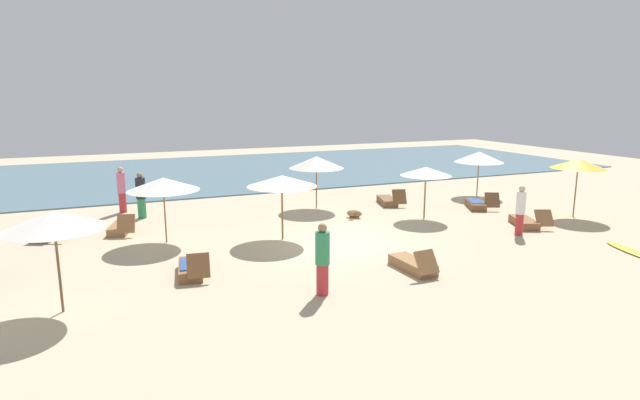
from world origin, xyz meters
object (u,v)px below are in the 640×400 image
(lounger_4, at_px, (51,233))
(umbrella_4, at_px, (163,184))
(umbrella_6, at_px, (282,181))
(person_3, at_px, (322,259))
(umbrella_1, at_px, (426,171))
(umbrella_8, at_px, (578,164))
(umbrella_7, at_px, (54,220))
(lounger_1, at_px, (121,228))
(lounger_6, at_px, (191,269))
(dog, at_px, (354,214))
(surfboard, at_px, (631,251))
(umbrella_0, at_px, (316,162))
(lounger_2, at_px, (477,204))
(person_2, at_px, (520,210))
(person_1, at_px, (122,189))
(lounger_0, at_px, (526,222))
(lounger_3, at_px, (388,201))
(person_0, at_px, (141,195))
(umbrella_5, at_px, (479,157))
(lounger_5, at_px, (414,265))

(lounger_4, bearing_deg, umbrella_4, -29.59)
(umbrella_6, relative_size, lounger_4, 1.29)
(person_3, bearing_deg, umbrella_1, 39.97)
(umbrella_8, relative_size, lounger_4, 1.29)
(umbrella_1, distance_m, umbrella_7, 13.03)
(umbrella_4, xyz_separation_m, lounger_1, (-1.30, 1.84, -1.74))
(lounger_6, height_order, dog, lounger_6)
(umbrella_6, relative_size, surfboard, 1.07)
(umbrella_0, distance_m, lounger_6, 8.93)
(umbrella_0, relative_size, lounger_2, 1.30)
(umbrella_0, distance_m, lounger_4, 10.05)
(umbrella_7, bearing_deg, person_2, 4.07)
(person_2, bearing_deg, lounger_2, 69.34)
(lounger_4, distance_m, person_1, 4.03)
(umbrella_8, distance_m, lounger_0, 3.48)
(lounger_3, relative_size, person_2, 1.02)
(umbrella_4, xyz_separation_m, umbrella_7, (-2.74, -4.73, 0.16))
(lounger_4, distance_m, surfboard, 18.41)
(umbrella_4, height_order, lounger_1, umbrella_4)
(umbrella_0, relative_size, lounger_0, 1.27)
(person_0, bearing_deg, umbrella_0, -8.67)
(umbrella_7, bearing_deg, umbrella_5, 22.44)
(umbrella_7, relative_size, lounger_2, 1.31)
(person_1, relative_size, person_3, 1.06)
(person_0, relative_size, person_2, 1.05)
(umbrella_4, relative_size, umbrella_5, 1.00)
(lounger_1, xyz_separation_m, dog, (8.39, -1.20, -0.01))
(lounger_4, distance_m, dog, 10.64)
(lounger_2, height_order, person_2, person_2)
(lounger_5, relative_size, person_3, 0.96)
(lounger_6, bearing_deg, lounger_4, 124.38)
(person_0, bearing_deg, umbrella_8, -22.12)
(lounger_6, bearing_deg, umbrella_7, -156.75)
(umbrella_7, relative_size, surfboard, 1.07)
(umbrella_1, relative_size, umbrella_8, 0.88)
(umbrella_5, height_order, person_2, umbrella_5)
(lounger_1, height_order, lounger_2, lounger_1)
(lounger_1, bearing_deg, umbrella_4, -54.81)
(person_0, bearing_deg, umbrella_4, -83.09)
(umbrella_1, relative_size, person_3, 1.14)
(person_3, height_order, dog, person_3)
(umbrella_6, xyz_separation_m, lounger_6, (-3.35, -2.35, -1.77))
(umbrella_5, height_order, lounger_2, umbrella_5)
(umbrella_7, bearing_deg, lounger_0, 6.73)
(lounger_1, bearing_deg, person_1, 86.59)
(lounger_5, bearing_deg, umbrella_4, 137.15)
(person_2, relative_size, surfboard, 0.80)
(umbrella_0, relative_size, person_2, 1.33)
(umbrella_1, xyz_separation_m, lounger_1, (-10.86, 2.29, -1.66))
(lounger_2, xyz_separation_m, lounger_4, (-16.09, 1.80, -0.01))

